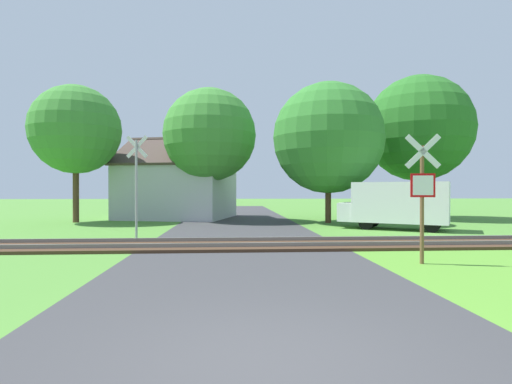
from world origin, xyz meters
The scene contains 11 objects.
ground_plane centered at (0.00, 0.00, 0.00)m, with size 160.00×160.00×0.00m, color #4C8433.
road_asphalt centered at (0.00, 2.00, 0.00)m, with size 6.57×80.00×0.01m, color #38383A.
rail_track centered at (0.00, 8.91, 0.06)m, with size 60.00×2.60×0.22m.
stop_sign_near centered at (4.43, 5.51, 1.86)m, with size 0.87×0.21×3.28m.
crossing_sign_far centered at (-3.99, 11.21, 2.27)m, with size 0.86×0.23×3.96m.
house centered at (-3.91, 22.73, 1.91)m, with size 8.24×8.08×5.43m.
tree_center centered at (-1.68, 20.02, 5.20)m, with size 5.61×5.61×8.02m.
tree_left centered at (-9.33, 19.35, 5.34)m, with size 5.09×5.09×7.90m.
tree_right centered at (5.12, 18.05, 4.81)m, with size 6.28×6.28×7.95m.
tree_far centered at (11.86, 21.09, 5.88)m, with size 6.85×6.85×9.31m.
mail_truck centered at (7.44, 14.16, 1.24)m, with size 5.15×4.12×2.24m.
Camera 1 is at (-0.39, -4.26, 1.88)m, focal length 28.00 mm.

